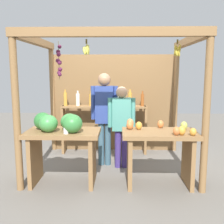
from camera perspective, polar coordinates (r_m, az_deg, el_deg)
ground_plane at (r=4.87m, az=0.07°, el=-11.58°), size 12.00×12.00×0.00m
market_stall at (r=5.01m, az=0.19°, el=4.79°), size 2.74×2.11×2.27m
fruit_counter_left at (r=4.03m, az=-10.91°, el=-5.17°), size 1.10×0.64×1.09m
fruit_counter_right at (r=4.02m, az=10.16°, el=-7.30°), size 1.10×0.64×0.96m
bottle_shelf_unit at (r=5.40m, az=-1.84°, el=-0.77°), size 1.75×0.22×1.34m
vendor_man at (r=4.70m, az=-1.66°, el=0.33°), size 0.48×0.23×1.67m
vendor_woman at (r=4.59m, az=2.07°, el=-1.84°), size 0.48×0.20×1.44m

